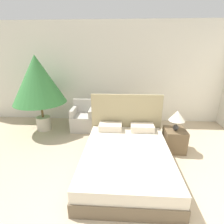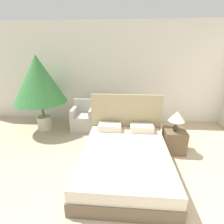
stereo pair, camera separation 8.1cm
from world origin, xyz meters
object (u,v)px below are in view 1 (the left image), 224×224
Objects in this scene: nightstand at (174,140)px; table_lamp at (177,117)px; side_table at (100,122)px; bed at (126,156)px; potted_palm at (38,81)px; armchair_near_window_right at (117,121)px; armchair_near_window_left at (83,120)px.

table_lamp is (-0.01, -0.03, 0.56)m from nightstand.
side_table is (-1.76, 0.95, -0.01)m from nightstand.
table_lamp is at bearing -29.06° from side_table.
side_table is at bearing 113.09° from bed.
potted_palm is 4.63× the size of table_lamp.
bed reaches higher than side_table.
bed is 1.27m from nightstand.
bed is 1.66m from armchair_near_window_right.
potted_palm is at bearing 145.59° from bed.
potted_palm reaches higher than table_lamp.
nightstand is 1.03× the size of side_table.
armchair_near_window_left is at bearing 156.40° from table_lamp.
armchair_near_window_right is 0.41× the size of potted_palm.
nightstand is at bearing -23.21° from armchair_near_window_left.
potted_palm is 3.49m from table_lamp.
table_lamp reaches higher than side_table.
bed is at bearing -85.10° from armchair_near_window_right.
bed is 2.02m from armchair_near_window_left.
nightstand is 2.00m from side_table.
bed reaches higher than armchair_near_window_right.
armchair_near_window_right is 1.63× the size of nightstand.
nightstand is at bearing 63.68° from table_lamp.
armchair_near_window_left is 1.88× the size of table_lamp.
potted_palm is 4.16× the size of side_table.
table_lamp is (2.23, -0.97, 0.53)m from armchair_near_window_left.
nightstand is at bearing -28.23° from side_table.
armchair_near_window_right is 0.48m from side_table.
armchair_near_window_left is 1.63× the size of nightstand.
side_table is (0.48, -0.00, -0.04)m from armchair_near_window_left.
bed is 2.58× the size of armchair_near_window_right.
side_table is (1.58, 0.08, -1.14)m from potted_palm.
armchair_near_window_right reaches higher than nightstand.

